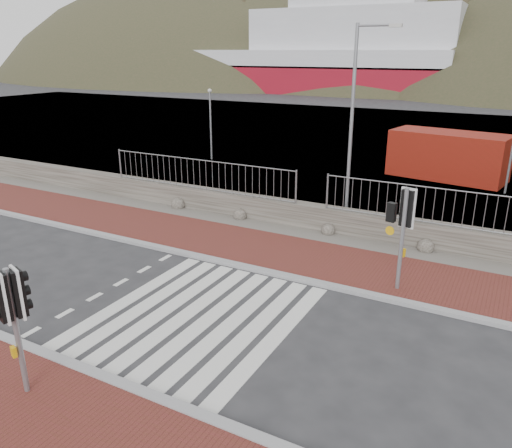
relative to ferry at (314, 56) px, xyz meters
The scene contains 16 objects.
ground 72.44m from the ferry, 70.05° to the right, with size 220.00×220.00×0.00m, color #28282B.
sidewalk_far 68.23m from the ferry, 68.75° to the right, with size 40.00×3.00×0.08m, color maroon.
kerb_near 75.25m from the ferry, 70.83° to the right, with size 40.00×0.25×0.12m, color gray.
kerb_far 69.63m from the ferry, 69.20° to the right, with size 40.00×0.25×0.12m, color gray.
zebra_crossing 72.43m from the ferry, 70.05° to the right, with size 4.62×5.60×0.01m.
gravel_strip 66.38m from the ferry, 68.13° to the right, with size 40.00×1.50×0.06m, color #59544C.
stone_wall 65.61m from the ferry, 67.86° to the right, with size 40.00×0.60×0.90m, color #433E37.
railing 65.66m from the ferry, 67.91° to the right, with size 18.07×0.07×1.22m.
quay 47.29m from the ferry, 58.36° to the right, with size 120.00×40.00×0.50m, color #4C4C4F.
water 25.72m from the ferry, 11.47° to the right, with size 220.00×50.00×0.05m, color #3F4C54.
ferry is the anchor object (origin of this frame).
hills_backdrop 46.83m from the ferry, 32.50° to the left, with size 254.00×90.00×100.00m.
traffic_signal_near 75.72m from the ferry, 71.93° to the right, with size 0.43×0.33×2.62m.
traffic_signal_far 70.34m from the ferry, 65.99° to the right, with size 0.71×0.35×2.89m.
streetlight 65.13m from the ferry, 66.67° to the right, with size 1.50×0.24×7.05m.
shipping_container 57.53m from the ferry, 61.04° to the right, with size 5.60×2.33×2.33m, color maroon.
Camera 1 is at (6.41, -8.91, 6.20)m, focal length 35.00 mm.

